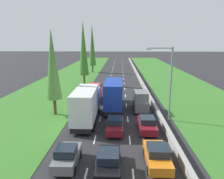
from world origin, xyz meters
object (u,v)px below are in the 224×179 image
Objects in this scene: white_box_truck_left_lane at (87,104)px; street_light_mast at (168,79)px; grey_van_right_lane at (141,101)px; black_sedan_centre_lane at (109,161)px; poplar_tree_fourth at (92,45)px; blue_box_truck_centre_lane at (114,94)px; poplar_tree_third at (83,48)px; grey_hatchback_left_lane at (67,156)px; orange_sedan_right_lane at (157,155)px; maroon_sedan_right_lane at (147,124)px; poplar_tree_second at (53,65)px; maroon_sedan_centre_lane at (115,125)px; red_van_left_lane at (95,92)px.

street_light_mast reaches higher than white_box_truck_left_lane.
street_light_mast is at bearing -54.33° from grey_van_right_lane.
white_box_truck_left_lane is at bearing 107.00° from black_sedan_centre_lane.
blue_box_truck_centre_lane is at bearing -78.43° from poplar_tree_fourth.
grey_hatchback_left_lane is at bearing -83.19° from poplar_tree_third.
grey_hatchback_left_lane is 0.87× the size of orange_sedan_right_lane.
street_light_mast is at bearing 74.56° from orange_sedan_right_lane.
poplar_tree_third is at bearing 108.71° from orange_sedan_right_lane.
orange_sedan_right_lane is 1.00× the size of maroon_sedan_right_lane.
poplar_tree_fourth is at bearing 108.72° from street_light_mast.
grey_van_right_lane is at bearing 90.10° from orange_sedan_right_lane.
white_box_truck_left_lane is 2.09× the size of black_sedan_centre_lane.
maroon_sedan_right_lane is 0.92× the size of grey_van_right_lane.
blue_box_truck_centre_lane is 3.99m from grey_van_right_lane.
black_sedan_centre_lane and maroon_sedan_right_lane have the same top height.
poplar_tree_fourth reaches higher than street_light_mast.
poplar_tree_second is at bearing -90.12° from poplar_tree_fourth.
maroon_sedan_centre_lane is 8.50m from street_light_mast.
orange_sedan_right_lane is 13.94m from grey_van_right_lane.
grey_hatchback_left_lane is 19.37m from red_van_left_lane.
poplar_tree_second is 1.24× the size of street_light_mast.
poplar_tree_second is 0.76× the size of poplar_tree_fourth.
maroon_sedan_centre_lane is 0.40× the size of poplar_tree_second.
grey_hatchback_left_lane is at bearing -90.57° from white_box_truck_left_lane.
grey_van_right_lane is at bearing 90.28° from maroon_sedan_right_lane.
grey_van_right_lane is at bearing 75.89° from black_sedan_centre_lane.
poplar_tree_third reaches higher than grey_van_right_lane.
poplar_tree_second is at bearing 134.54° from orange_sedan_right_lane.
red_van_left_lane is 13.11m from maroon_sedan_centre_lane.
black_sedan_centre_lane is 54.37m from poplar_tree_fourth.
black_sedan_centre_lane is (3.28, -0.61, -0.02)m from grey_hatchback_left_lane.
white_box_truck_left_lane is 4.83m from maroon_sedan_centre_lane.
grey_van_right_lane reaches higher than black_sedan_centre_lane.
poplar_tree_third is (-7.53, 26.16, 7.25)m from maroon_sedan_centre_lane.
maroon_sedan_centre_lane is at bearing -80.05° from poplar_tree_fourth.
poplar_tree_third is at bearing 121.52° from street_light_mast.
black_sedan_centre_lane is 0.40× the size of poplar_tree_second.
orange_sedan_right_lane is at bearing -53.34° from white_box_truck_left_lane.
poplar_tree_fourth is at bearing 104.20° from maroon_sedan_right_lane.
poplar_tree_fourth is at bearing 98.26° from black_sedan_centre_lane.
grey_hatchback_left_lane is 0.87× the size of maroon_sedan_centre_lane.
blue_box_truck_centre_lane is (-0.06, 15.79, 1.37)m from black_sedan_centre_lane.
black_sedan_centre_lane is 0.31× the size of poplar_tree_fourth.
white_box_truck_left_lane reaches higher than grey_van_right_lane.
poplar_tree_third is (-10.98, 18.57, 6.67)m from grey_van_right_lane.
orange_sedan_right_lane and maroon_sedan_right_lane have the same top height.
white_box_truck_left_lane reaches higher than red_van_left_lane.
white_box_truck_left_lane is at bearing -120.16° from blue_box_truck_centre_lane.
poplar_tree_third is at bearing 88.34° from poplar_tree_second.
poplar_tree_third is (-4.03, 23.13, 5.88)m from white_box_truck_left_lane.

